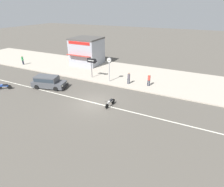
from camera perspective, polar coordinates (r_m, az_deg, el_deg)
The scene contains 12 objects.
ground_plane at distance 19.52m, azimuth -6.04°, elevation -3.01°, with size 160.00×160.00×0.00m, color #544F47.
lane_centre_stripe at distance 19.52m, azimuth -6.04°, elevation -3.00°, with size 50.40×0.14×0.01m, color silver.
kerb_strip at distance 27.70m, azimuth 4.65°, elevation 6.38°, with size 68.00×10.00×0.15m, color #ADA393.
minivan_dark_grey_0 at distance 24.23m, azimuth -20.14°, elevation 3.72°, with size 4.66×2.69×1.56m.
motorcycle_0 at distance 26.35m, azimuth -31.79°, elevation 2.04°, with size 1.58×1.03×0.80m.
motorcycle_1 at distance 18.59m, azimuth -0.66°, elevation -2.96°, with size 0.56×1.77×0.80m.
street_clock at distance 23.79m, azimuth -0.93°, elevation 9.52°, with size 0.60×0.22×3.36m.
arrow_signboard at distance 25.14m, azimuth -5.69°, elevation 10.23°, with size 1.63×0.70×2.91m.
pedestrian_near_clock at distance 23.34m, azimuth 11.98°, elevation 4.65°, with size 0.34×0.34×1.64m.
pedestrian_mid_kerb at distance 35.68m, azimuth -27.21°, elevation 9.86°, with size 0.34×0.34×1.61m.
pedestrian_far_end at distance 23.61m, azimuth 5.48°, elevation 5.27°, with size 0.34×0.34×1.58m.
shopfront_corner_warung at distance 32.47m, azimuth -8.17°, elevation 13.59°, with size 4.97×5.39×4.60m.
Camera 1 is at (9.09, -14.39, 9.56)m, focal length 28.00 mm.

